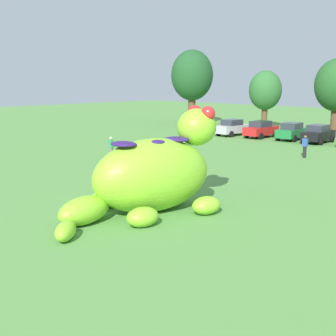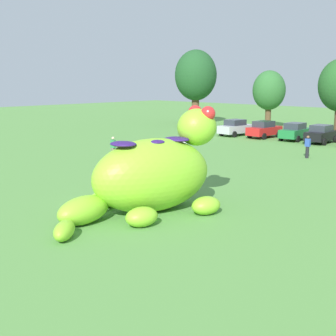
% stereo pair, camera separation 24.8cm
% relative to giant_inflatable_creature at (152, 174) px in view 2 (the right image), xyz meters
% --- Properties ---
extents(ground_plane, '(160.00, 160.00, 0.00)m').
position_rel_giant_inflatable_creature_xyz_m(ground_plane, '(-1.13, -0.33, -1.71)').
color(ground_plane, '#568E42').
extents(giant_inflatable_creature, '(5.36, 9.36, 4.67)m').
position_rel_giant_inflatable_creature_xyz_m(giant_inflatable_creature, '(0.00, 0.00, 0.00)').
color(giant_inflatable_creature, '#8CD12D').
rests_on(giant_inflatable_creature, ground).
extents(car_silver, '(2.16, 4.21, 1.72)m').
position_rel_giant_inflatable_creature_xyz_m(car_silver, '(-14.23, 26.00, -0.85)').
color(car_silver, '#B7BABF').
rests_on(car_silver, ground).
extents(car_red, '(2.05, 4.16, 1.72)m').
position_rel_giant_inflatable_creature_xyz_m(car_red, '(-11.09, 26.57, -0.85)').
color(car_red, red).
rests_on(car_red, ground).
extents(car_green, '(2.15, 4.20, 1.72)m').
position_rel_giant_inflatable_creature_xyz_m(car_green, '(-7.80, 26.98, -0.85)').
color(car_green, '#1E7238').
rests_on(car_green, ground).
extents(car_black, '(2.07, 4.17, 1.72)m').
position_rel_giant_inflatable_creature_xyz_m(car_black, '(-4.99, 26.75, -0.85)').
color(car_black, black).
rests_on(car_black, ground).
extents(tree_far_left, '(5.46, 5.46, 9.69)m').
position_rel_giant_inflatable_creature_xyz_m(tree_far_left, '(-25.56, 32.59, 4.63)').
color(tree_far_left, brown).
rests_on(tree_far_left, ground).
extents(tree_left, '(3.91, 3.91, 6.94)m').
position_rel_giant_inflatable_creature_xyz_m(tree_left, '(-15.76, 34.68, 2.84)').
color(tree_left, brown).
rests_on(tree_left, ground).
extents(spectator_near_inflatable, '(0.38, 0.26, 1.71)m').
position_rel_giant_inflatable_creature_xyz_m(spectator_near_inflatable, '(-11.96, 7.49, -0.85)').
color(spectator_near_inflatable, '#726656').
rests_on(spectator_near_inflatable, ground).
extents(spectator_by_cars, '(0.38, 0.26, 1.71)m').
position_rel_giant_inflatable_creature_xyz_m(spectator_by_cars, '(-1.90, 18.15, -0.85)').
color(spectator_by_cars, black).
rests_on(spectator_by_cars, ground).
extents(spectator_wandering, '(0.38, 0.26, 1.71)m').
position_rel_giant_inflatable_creature_xyz_m(spectator_wandering, '(-8.87, 11.93, -0.85)').
color(spectator_wandering, black).
rests_on(spectator_wandering, ground).
extents(spectator_far_side, '(0.38, 0.26, 1.71)m').
position_rel_giant_inflatable_creature_xyz_m(spectator_far_side, '(-5.66, 6.48, -0.85)').
color(spectator_far_side, '#726656').
rests_on(spectator_far_side, ground).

